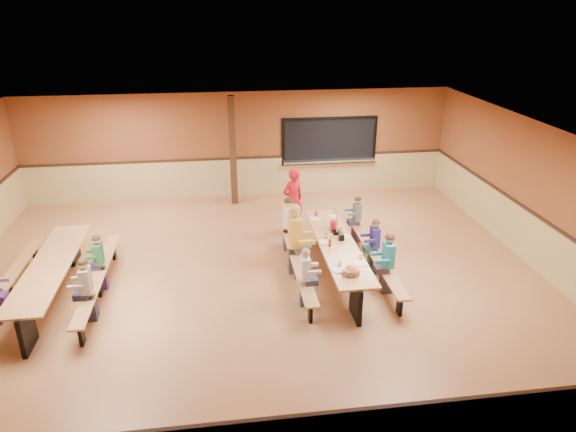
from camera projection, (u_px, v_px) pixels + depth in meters
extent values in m
plane|color=#955C38|center=(254.00, 280.00, 10.53)|extent=(12.00, 12.00, 0.00)
cube|color=brown|center=(239.00, 145.00, 14.51)|extent=(12.00, 0.04, 3.00)
cube|color=brown|center=(285.00, 393.00, 5.39)|extent=(12.00, 0.04, 3.00)
cube|color=brown|center=(539.00, 197.00, 10.70)|extent=(0.04, 10.00, 3.00)
cube|color=white|center=(249.00, 137.00, 9.36)|extent=(12.00, 10.00, 0.04)
cube|color=black|center=(329.00, 141.00, 14.79)|extent=(2.60, 0.06, 1.20)
cube|color=silver|center=(329.00, 161.00, 14.93)|extent=(2.70, 0.28, 0.06)
cube|color=#331D11|center=(233.00, 151.00, 13.94)|extent=(0.18, 0.18, 3.00)
cube|color=#B27B46|center=(337.00, 244.00, 10.42)|extent=(0.75, 3.60, 0.04)
cube|color=black|center=(356.00, 301.00, 9.15)|extent=(0.08, 0.60, 0.70)
cube|color=black|center=(322.00, 230.00, 11.98)|extent=(0.08, 0.60, 0.70)
cube|color=#B27B46|center=(297.00, 260.00, 10.43)|extent=(0.26, 3.60, 0.04)
cube|color=black|center=(297.00, 269.00, 10.52)|extent=(0.06, 0.18, 0.41)
cube|color=#B27B46|center=(376.00, 254.00, 10.64)|extent=(0.26, 3.60, 0.04)
cube|color=black|center=(375.00, 264.00, 10.73)|extent=(0.06, 0.18, 0.41)
cube|color=#B27B46|center=(50.00, 265.00, 9.61)|extent=(0.75, 3.60, 0.04)
cube|color=black|center=(27.00, 330.00, 8.34)|extent=(0.08, 0.60, 0.70)
cube|color=black|center=(74.00, 246.00, 11.17)|extent=(0.08, 0.60, 0.70)
cube|color=#B27B46|center=(7.00, 281.00, 9.62)|extent=(0.26, 3.60, 0.04)
cube|color=black|center=(10.00, 292.00, 9.71)|extent=(0.06, 0.18, 0.41)
cube|color=#B27B46|center=(98.00, 276.00, 9.83)|extent=(0.26, 3.60, 0.04)
cube|color=black|center=(100.00, 286.00, 9.92)|extent=(0.06, 0.18, 0.41)
imported|color=red|center=(293.00, 200.00, 12.52)|extent=(0.69, 0.60, 1.60)
cylinder|color=red|center=(333.00, 226.00, 10.96)|extent=(0.16, 0.16, 0.22)
cube|color=black|center=(341.00, 237.00, 10.55)|extent=(0.10, 0.14, 0.13)
cylinder|color=yellow|center=(331.00, 238.00, 10.44)|extent=(0.06, 0.06, 0.17)
cylinder|color=#B2140F|center=(330.00, 243.00, 10.25)|extent=(0.06, 0.06, 0.17)
cube|color=black|center=(337.00, 232.00, 10.84)|extent=(0.16, 0.16, 0.06)
cube|color=#B27B46|center=(337.00, 220.00, 10.73)|extent=(0.02, 0.09, 0.50)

